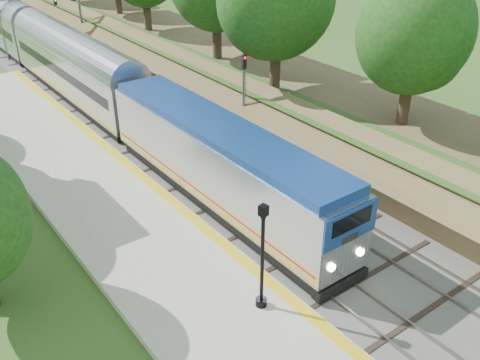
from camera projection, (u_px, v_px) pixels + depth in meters
trackbed at (28, 44)px, 58.61m from camera, size 9.50×170.00×0.28m
platform at (180, 276)px, 24.09m from camera, size 6.40×68.00×0.38m
yellow_stripe at (231, 250)px, 25.48m from camera, size 0.55×68.00×0.01m
embankment at (98, 16)px, 62.03m from camera, size 10.64×170.00×11.70m
signal_gantry at (40, 6)px, 53.02m from camera, size 8.40×0.38×6.20m
train at (1, 23)px, 57.41m from camera, size 3.10×102.98×4.55m
lamppost_far at (262, 263)px, 21.13m from camera, size 0.48×0.48×4.88m
signal_farside at (244, 87)px, 35.49m from camera, size 0.32×0.26×5.92m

